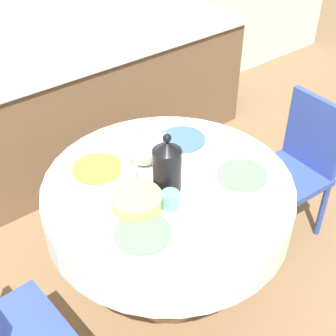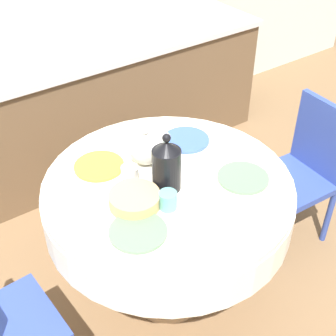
{
  "view_description": "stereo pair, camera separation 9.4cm",
  "coord_description": "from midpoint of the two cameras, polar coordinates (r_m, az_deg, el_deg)",
  "views": [
    {
      "loc": [
        -1.04,
        -1.29,
        2.12
      ],
      "look_at": [
        0.0,
        0.0,
        0.86
      ],
      "focal_mm": 50.0,
      "sensor_mm": 36.0,
      "label": 1
    },
    {
      "loc": [
        -0.96,
        -1.35,
        2.12
      ],
      "look_at": [
        0.0,
        0.0,
        0.86
      ],
      "focal_mm": 50.0,
      "sensor_mm": 36.0,
      "label": 2
    }
  ],
  "objects": [
    {
      "name": "ground_plane",
      "position": [
        2.69,
        1.03,
        -14.67
      ],
      "size": [
        12.0,
        12.0,
        0.0
      ],
      "primitive_type": "plane",
      "color": "brown"
    },
    {
      "name": "kitchen_counter",
      "position": [
        3.32,
        -13.01,
        5.92
      ],
      "size": [
        3.24,
        0.64,
        0.88
      ],
      "color": "brown",
      "rests_on": "ground_plane"
    },
    {
      "name": "dining_table",
      "position": [
        2.22,
        1.22,
        -4.34
      ],
      "size": [
        1.16,
        1.16,
        0.78
      ],
      "color": "tan",
      "rests_on": "ground_plane"
    },
    {
      "name": "chair_left",
      "position": [
        2.82,
        17.1,
        -0.01
      ],
      "size": [
        0.42,
        0.42,
        0.88
      ],
      "rotation": [
        0.0,
        0.0,
        1.51
      ],
      "color": "#2D428E",
      "rests_on": "ground_plane"
    },
    {
      "name": "plate_near_left",
      "position": [
        1.89,
        -2.24,
        -7.78
      ],
      "size": [
        0.24,
        0.24,
        0.01
      ],
      "primitive_type": "cylinder",
      "color": "#5BA85B",
      "rests_on": "dining_table"
    },
    {
      "name": "cup_near_left",
      "position": [
        1.98,
        1.36,
        -3.99
      ],
      "size": [
        0.08,
        0.08,
        0.08
      ],
      "primitive_type": "cylinder",
      "color": "#5BA39E",
      "rests_on": "dining_table"
    },
    {
      "name": "plate_near_right",
      "position": [
        2.18,
        10.35,
        -1.19
      ],
      "size": [
        0.24,
        0.24,
        0.01
      ],
      "primitive_type": "cylinder",
      "color": "#5BA85B",
      "rests_on": "dining_table"
    },
    {
      "name": "cup_near_right",
      "position": [
        2.16,
        5.61,
        0.03
      ],
      "size": [
        0.08,
        0.08,
        0.08
      ],
      "primitive_type": "cylinder",
      "color": "white",
      "rests_on": "dining_table"
    },
    {
      "name": "plate_far_left",
      "position": [
        2.23,
        -7.21,
        0.23
      ],
      "size": [
        0.24,
        0.24,
        0.01
      ],
      "primitive_type": "cylinder",
      "color": "yellow",
      "rests_on": "dining_table"
    },
    {
      "name": "cup_far_left",
      "position": [
        2.12,
        -3.42,
        -0.78
      ],
      "size": [
        0.08,
        0.08,
        0.08
      ],
      "primitive_type": "cylinder",
      "color": "white",
      "rests_on": "dining_table"
    },
    {
      "name": "plate_far_right",
      "position": [
        2.4,
        3.34,
        3.42
      ],
      "size": [
        0.24,
        0.24,
        0.01
      ],
      "primitive_type": "cylinder",
      "color": "#3856AD",
      "rests_on": "dining_table"
    },
    {
      "name": "cup_far_right",
      "position": [
        2.25,
        0.77,
        1.85
      ],
      "size": [
        0.08,
        0.08,
        0.08
      ],
      "primitive_type": "cylinder",
      "color": "#5BA39E",
      "rests_on": "dining_table"
    },
    {
      "name": "coffee_carafe",
      "position": [
        2.03,
        1.15,
        0.26
      ],
      "size": [
        0.13,
        0.13,
        0.29
      ],
      "color": "black",
      "rests_on": "dining_table"
    },
    {
      "name": "teapot",
      "position": [
        2.19,
        -1.49,
        2.41
      ],
      "size": [
        0.22,
        0.16,
        0.21
      ],
      "color": "silver",
      "rests_on": "dining_table"
    },
    {
      "name": "bread_basket",
      "position": [
        2.0,
        -2.74,
        -3.9
      ],
      "size": [
        0.22,
        0.22,
        0.06
      ],
      "primitive_type": "cylinder",
      "color": "tan",
      "rests_on": "dining_table"
    }
  ]
}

